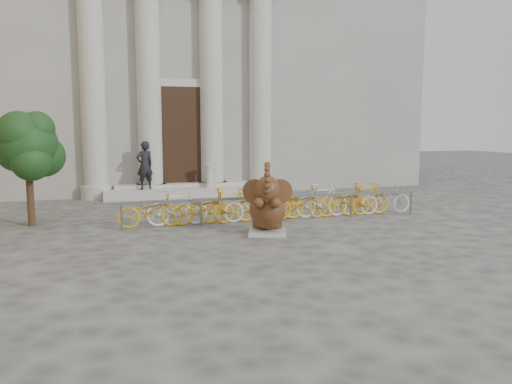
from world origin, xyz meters
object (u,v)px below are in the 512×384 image
object	(u,v)px
bike_rack	(277,203)
tree	(29,147)
pedestrian	(145,165)
elephant_statue	(267,208)

from	to	relation	value
bike_rack	tree	xyz separation A→B (m)	(-6.55, 1.16, 1.63)
tree	pedestrian	world-z (taller)	tree
tree	pedestrian	bearing A→B (deg)	52.33
pedestrian	elephant_statue	bearing A→B (deg)	85.21
bike_rack	pedestrian	size ratio (longest dim) A/B	5.06
tree	pedestrian	xyz separation A→B (m)	(3.38, 4.38, -0.88)
pedestrian	tree	bearing A→B (deg)	30.29
elephant_statue	tree	bearing A→B (deg)	172.07
elephant_statue	bike_rack	distance (m)	2.01
pedestrian	bike_rack	bearing A→B (deg)	97.77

